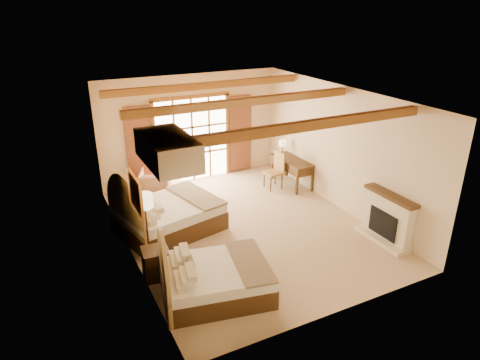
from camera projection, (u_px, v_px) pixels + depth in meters
floor at (245, 227)px, 10.45m from camera, size 7.00×7.00×0.00m
wall_back at (191, 128)px, 12.72m from camera, size 5.50×0.00×5.50m
wall_left at (125, 187)px, 8.70m from camera, size 0.00×7.00×7.00m
wall_right at (340, 149)px, 10.97m from camera, size 0.00×7.00×7.00m
ceiling at (245, 96)px, 9.22m from camera, size 7.00×7.00×0.00m
ceiling_beams at (245, 102)px, 9.26m from camera, size 5.39×4.60×0.18m
french_doors at (192, 140)px, 12.81m from camera, size 3.95×0.08×2.60m
fireplace at (387, 220)px, 9.68m from camera, size 0.46×1.40×1.16m
painting at (136, 194)px, 8.04m from camera, size 0.06×0.95×0.75m
canopy_valance at (167, 150)px, 6.67m from camera, size 0.70×1.40×0.45m
bed_near at (208, 279)px, 7.84m from camera, size 2.24×1.84×1.30m
bed_far at (162, 215)px, 10.07m from camera, size 2.62×2.17×1.49m
nightstand at (156, 263)px, 8.45m from camera, size 0.56×0.56×0.61m
floor_lamp at (145, 205)px, 8.46m from camera, size 0.34×0.34×1.60m
armchair at (155, 183)px, 11.99m from camera, size 1.06×1.07×0.76m
ottoman at (178, 192)px, 11.85m from camera, size 0.78×0.78×0.44m
desk at (292, 171)px, 12.71m from camera, size 0.68×1.50×0.80m
desk_chair at (274, 177)px, 12.52m from camera, size 0.52×0.52×1.08m
desk_lamp at (283, 144)px, 12.91m from camera, size 0.22×0.22×0.43m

